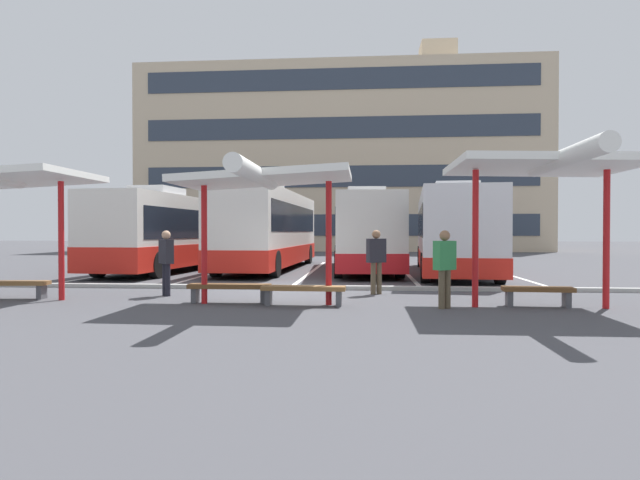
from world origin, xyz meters
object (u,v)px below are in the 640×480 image
(waiting_passenger_1, at_px, (445,263))
(waiting_passenger_0, at_px, (376,257))
(bench_0, at_px, (11,285))
(waiting_shelter_1, at_px, (264,181))
(waiting_shelter_2, at_px, (545,168))
(coach_bus_3, at_px, (453,233))
(coach_bus_0, at_px, (172,234))
(coach_bus_1, at_px, (270,230))
(coach_bus_2, at_px, (364,234))
(bench_1, at_px, (229,289))
(bench_3, at_px, (538,292))
(waiting_passenger_2, at_px, (166,258))
(bench_2, at_px, (303,291))

(waiting_passenger_1, bearing_deg, waiting_passenger_0, 119.02)
(bench_0, height_order, waiting_passenger_0, waiting_passenger_0)
(waiting_shelter_1, xyz_separation_m, waiting_shelter_2, (6.18, -0.10, 0.22))
(coach_bus_3, height_order, waiting_shelter_2, coach_bus_3)
(waiting_shelter_1, bearing_deg, coach_bus_0, 119.72)
(waiting_passenger_0, xyz_separation_m, waiting_passenger_1, (1.44, -2.60, -0.01))
(waiting_shelter_1, bearing_deg, coach_bus_1, 99.39)
(coach_bus_2, distance_m, waiting_passenger_0, 8.88)
(waiting_shelter_2, height_order, waiting_passenger_0, waiting_shelter_2)
(bench_0, relative_size, bench_1, 0.95)
(bench_3, bearing_deg, waiting_shelter_1, -176.91)
(bench_1, distance_m, waiting_shelter_2, 7.60)
(coach_bus_1, xyz_separation_m, bench_1, (1.06, -11.45, -1.41))
(waiting_shelter_1, bearing_deg, waiting_passenger_2, 150.66)
(bench_1, xyz_separation_m, waiting_passenger_2, (-2.01, 1.24, 0.66))
(coach_bus_0, height_order, waiting_passenger_1, coach_bus_0)
(coach_bus_1, relative_size, waiting_passenger_0, 6.99)
(coach_bus_2, bearing_deg, waiting_shelter_1, -101.23)
(coach_bus_2, height_order, bench_2, coach_bus_2)
(waiting_passenger_2, bearing_deg, coach_bus_0, 109.28)
(coach_bus_0, relative_size, coach_bus_2, 0.99)
(bench_1, height_order, bench_2, same)
(coach_bus_2, distance_m, coach_bus_3, 3.88)
(coach_bus_1, relative_size, bench_3, 7.78)
(waiting_passenger_0, distance_m, waiting_passenger_1, 2.97)
(coach_bus_0, bearing_deg, bench_1, -63.23)
(waiting_shelter_2, bearing_deg, waiting_shelter_1, 179.08)
(coach_bus_2, height_order, waiting_passenger_0, coach_bus_2)
(bench_2, bearing_deg, waiting_shelter_2, -2.16)
(coach_bus_2, relative_size, bench_3, 7.11)
(coach_bus_2, distance_m, bench_2, 11.38)
(coach_bus_0, bearing_deg, waiting_passenger_0, -43.16)
(bench_2, xyz_separation_m, waiting_passenger_1, (3.15, -0.22, 0.66))
(bench_2, relative_size, waiting_passenger_2, 1.12)
(coach_bus_0, bearing_deg, waiting_passenger_2, -70.72)
(waiting_shelter_1, height_order, waiting_passenger_0, waiting_shelter_1)
(waiting_passenger_1, bearing_deg, waiting_shelter_2, 0.63)
(waiting_shelter_1, relative_size, bench_2, 2.32)
(coach_bus_1, bearing_deg, coach_bus_2, -6.93)
(coach_bus_1, height_order, bench_1, coach_bus_1)
(coach_bus_0, xyz_separation_m, bench_3, (12.22, -10.25, -1.27))
(waiting_passenger_1, bearing_deg, coach_bus_0, 133.29)
(coach_bus_0, xyz_separation_m, waiting_shelter_2, (12.22, -10.68, 1.48))
(bench_3, distance_m, waiting_passenger_2, 9.21)
(waiting_shelter_2, distance_m, waiting_passenger_1, 2.97)
(coach_bus_3, distance_m, bench_2, 10.94)
(coach_bus_3, distance_m, waiting_passenger_1, 10.09)
(waiting_shelter_1, relative_size, bench_3, 2.87)
(bench_0, bearing_deg, coach_bus_1, 67.51)
(coach_bus_2, xyz_separation_m, waiting_shelter_1, (-2.25, -11.33, 1.25))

